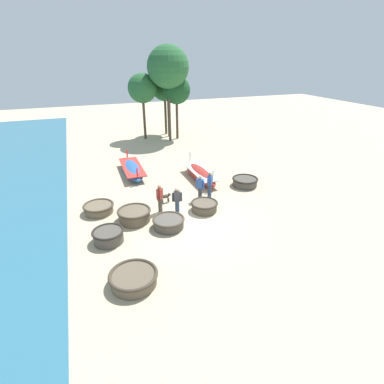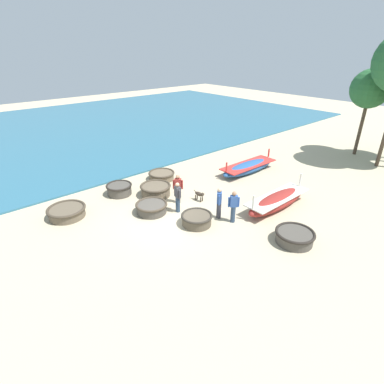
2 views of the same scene
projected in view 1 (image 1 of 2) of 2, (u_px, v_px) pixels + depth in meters
ground_plane at (187, 221)px, 15.10m from camera, size 80.00×80.00×0.00m
coracle_front_left at (99, 208)px, 15.79m from camera, size 1.61×1.61×0.48m
coracle_weathered at (134, 278)px, 10.87m from camera, size 1.81×1.81×0.50m
coracle_far_right at (245, 182)px, 18.96m from camera, size 1.64×1.64×0.53m
coracle_nearest at (204, 206)px, 15.95m from camera, size 1.45×1.45×0.52m
coracle_far_left at (134, 215)px, 14.97m from camera, size 1.69×1.69×0.63m
coracle_center at (169, 222)px, 14.41m from camera, size 1.57×1.57×0.51m
coracle_beside_post at (108, 236)px, 13.30m from camera, size 1.42×1.42×0.59m
long_boat_green_hull at (132, 169)px, 20.84m from camera, size 1.36×4.49×1.14m
long_boat_blue_hull at (200, 174)px, 19.89m from camera, size 1.17×4.30×1.33m
fisherman_crouching at (200, 187)px, 16.80m from camera, size 0.39×0.42×1.57m
fisherman_standing_right at (160, 198)px, 15.58m from camera, size 0.39×0.41×1.57m
fisherman_by_coracle at (177, 201)px, 15.30m from camera, size 0.52×0.29×1.57m
fisherman_with_hat at (210, 184)px, 17.22m from camera, size 0.39×0.43×1.57m
dog at (166, 197)px, 16.79m from camera, size 0.68×0.26×0.55m
tree_tall_back at (167, 67)px, 27.72m from camera, size 3.67×3.67×8.37m
tree_right_mid at (176, 90)px, 27.74m from camera, size 2.57×2.57×5.86m
tree_left_mid at (165, 88)px, 29.38m from camera, size 2.60×2.60×5.92m
tree_center at (168, 67)px, 26.21m from camera, size 3.70×3.70×8.43m
tree_rightmost at (142, 89)px, 27.53m from camera, size 2.67×2.67×6.08m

